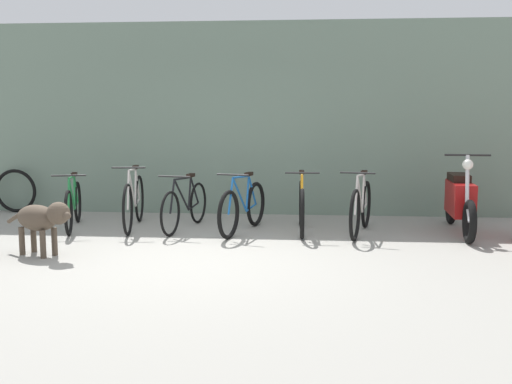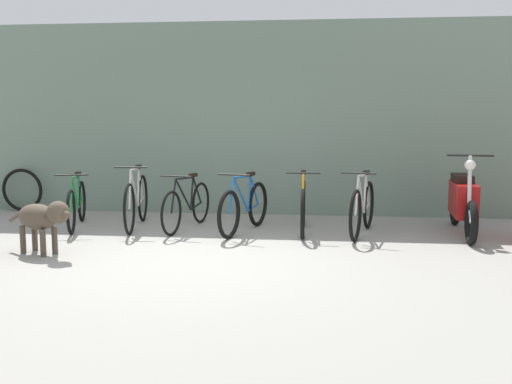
{
  "view_description": "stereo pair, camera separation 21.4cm",
  "coord_description": "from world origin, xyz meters",
  "px_view_note": "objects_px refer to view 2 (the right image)",
  "views": [
    {
      "loc": [
        1.28,
        -6.64,
        1.65
      ],
      "look_at": [
        0.64,
        0.92,
        0.65
      ],
      "focal_mm": 42.0,
      "sensor_mm": 36.0,
      "label": 1
    },
    {
      "loc": [
        1.5,
        -6.62,
        1.65
      ],
      "look_at": [
        0.64,
        0.92,
        0.65
      ],
      "focal_mm": 42.0,
      "sensor_mm": 36.0,
      "label": 2
    }
  ],
  "objects_px": {
    "bicycle_2": "(187,206)",
    "bicycle_4": "(303,207)",
    "bicycle_0": "(77,204)",
    "spare_tire_left": "(22,190)",
    "stray_dog": "(42,217)",
    "bicycle_5": "(362,208)",
    "bicycle_3": "(244,208)",
    "motorcycle": "(463,202)",
    "bicycle_1": "(136,201)"
  },
  "relations": [
    {
      "from": "bicycle_2",
      "to": "bicycle_3",
      "type": "xyz_separation_m",
      "value": [
        0.85,
        -0.13,
        0.01
      ]
    },
    {
      "from": "bicycle_0",
      "to": "spare_tire_left",
      "type": "relative_size",
      "value": 2.21
    },
    {
      "from": "bicycle_2",
      "to": "bicycle_5",
      "type": "height_order",
      "value": "bicycle_5"
    },
    {
      "from": "bicycle_3",
      "to": "bicycle_1",
      "type": "bearing_deg",
      "value": -79.54
    },
    {
      "from": "spare_tire_left",
      "to": "stray_dog",
      "type": "bearing_deg",
      "value": -58.6
    },
    {
      "from": "bicycle_3",
      "to": "stray_dog",
      "type": "bearing_deg",
      "value": -37.33
    },
    {
      "from": "bicycle_4",
      "to": "spare_tire_left",
      "type": "distance_m",
      "value": 4.94
    },
    {
      "from": "bicycle_2",
      "to": "motorcycle",
      "type": "xyz_separation_m",
      "value": [
        3.84,
        0.05,
        0.11
      ]
    },
    {
      "from": "stray_dog",
      "to": "motorcycle",
      "type": "bearing_deg",
      "value": 44.05
    },
    {
      "from": "bicycle_1",
      "to": "motorcycle",
      "type": "relative_size",
      "value": 0.9
    },
    {
      "from": "bicycle_1",
      "to": "stray_dog",
      "type": "xyz_separation_m",
      "value": [
        -0.57,
        -1.76,
        0.06
      ]
    },
    {
      "from": "bicycle_0",
      "to": "spare_tire_left",
      "type": "height_order",
      "value": "bicycle_0"
    },
    {
      "from": "bicycle_1",
      "to": "spare_tire_left",
      "type": "relative_size",
      "value": 2.43
    },
    {
      "from": "bicycle_0",
      "to": "bicycle_4",
      "type": "bearing_deg",
      "value": 76.05
    },
    {
      "from": "bicycle_3",
      "to": "bicycle_2",
      "type": "bearing_deg",
      "value": -82.64
    },
    {
      "from": "bicycle_0",
      "to": "motorcycle",
      "type": "relative_size",
      "value": 0.82
    },
    {
      "from": "bicycle_0",
      "to": "bicycle_2",
      "type": "distance_m",
      "value": 1.62
    },
    {
      "from": "bicycle_0",
      "to": "stray_dog",
      "type": "xyz_separation_m",
      "value": [
        0.29,
        -1.66,
        0.1
      ]
    },
    {
      "from": "bicycle_0",
      "to": "bicycle_2",
      "type": "xyz_separation_m",
      "value": [
        1.61,
        0.08,
        0.0
      ]
    },
    {
      "from": "motorcycle",
      "to": "bicycle_1",
      "type": "bearing_deg",
      "value": -85.8
    },
    {
      "from": "bicycle_4",
      "to": "spare_tire_left",
      "type": "relative_size",
      "value": 2.25
    },
    {
      "from": "bicycle_3",
      "to": "spare_tire_left",
      "type": "distance_m",
      "value": 4.19
    },
    {
      "from": "spare_tire_left",
      "to": "motorcycle",
      "type": "bearing_deg",
      "value": -9.49
    },
    {
      "from": "bicycle_3",
      "to": "stray_dog",
      "type": "xyz_separation_m",
      "value": [
        -2.17,
        -1.6,
        0.1
      ]
    },
    {
      "from": "bicycle_3",
      "to": "motorcycle",
      "type": "height_order",
      "value": "motorcycle"
    },
    {
      "from": "bicycle_0",
      "to": "bicycle_5",
      "type": "distance_m",
      "value": 4.09
    },
    {
      "from": "spare_tire_left",
      "to": "bicycle_0",
      "type": "bearing_deg",
      "value": -40.59
    },
    {
      "from": "bicycle_3",
      "to": "bicycle_4",
      "type": "bearing_deg",
      "value": 113.34
    },
    {
      "from": "bicycle_0",
      "to": "bicycle_3",
      "type": "bearing_deg",
      "value": 73.94
    },
    {
      "from": "bicycle_3",
      "to": "bicycle_5",
      "type": "bearing_deg",
      "value": 106.39
    },
    {
      "from": "bicycle_2",
      "to": "stray_dog",
      "type": "distance_m",
      "value": 2.18
    },
    {
      "from": "bicycle_4",
      "to": "motorcycle",
      "type": "xyz_separation_m",
      "value": [
        2.18,
        0.08,
        0.09
      ]
    },
    {
      "from": "bicycle_4",
      "to": "bicycle_5",
      "type": "bearing_deg",
      "value": 81.85
    },
    {
      "from": "bicycle_5",
      "to": "bicycle_0",
      "type": "bearing_deg",
      "value": -76.86
    },
    {
      "from": "bicycle_0",
      "to": "motorcycle",
      "type": "xyz_separation_m",
      "value": [
        5.45,
        0.13,
        0.11
      ]
    },
    {
      "from": "motorcycle",
      "to": "spare_tire_left",
      "type": "bearing_deg",
      "value": -95.6
    },
    {
      "from": "bicycle_0",
      "to": "bicycle_4",
      "type": "xyz_separation_m",
      "value": [
        3.27,
        0.05,
        0.02
      ]
    },
    {
      "from": "bicycle_1",
      "to": "bicycle_4",
      "type": "distance_m",
      "value": 2.41
    },
    {
      "from": "bicycle_5",
      "to": "spare_tire_left",
      "type": "bearing_deg",
      "value": -89.66
    },
    {
      "from": "bicycle_3",
      "to": "bicycle_0",
      "type": "bearing_deg",
      "value": -75.11
    },
    {
      "from": "motorcycle",
      "to": "spare_tire_left",
      "type": "height_order",
      "value": "motorcycle"
    },
    {
      "from": "bicycle_2",
      "to": "stray_dog",
      "type": "height_order",
      "value": "bicycle_2"
    },
    {
      "from": "bicycle_2",
      "to": "motorcycle",
      "type": "relative_size",
      "value": 0.83
    },
    {
      "from": "bicycle_0",
      "to": "stray_dog",
      "type": "distance_m",
      "value": 1.69
    },
    {
      "from": "bicycle_2",
      "to": "bicycle_4",
      "type": "xyz_separation_m",
      "value": [
        1.66,
        -0.03,
        0.02
      ]
    },
    {
      "from": "bicycle_2",
      "to": "stray_dog",
      "type": "xyz_separation_m",
      "value": [
        -1.32,
        -1.73,
        0.1
      ]
    },
    {
      "from": "bicycle_0",
      "to": "bicycle_5",
      "type": "xyz_separation_m",
      "value": [
        4.09,
        -0.05,
        0.03
      ]
    },
    {
      "from": "bicycle_2",
      "to": "bicycle_5",
      "type": "bearing_deg",
      "value": 98.09
    },
    {
      "from": "bicycle_3",
      "to": "spare_tire_left",
      "type": "relative_size",
      "value": 2.19
    },
    {
      "from": "bicycle_2",
      "to": "bicycle_5",
      "type": "xyz_separation_m",
      "value": [
        2.47,
        -0.13,
        0.02
      ]
    }
  ]
}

